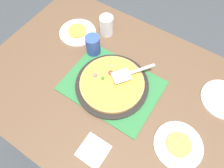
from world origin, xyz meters
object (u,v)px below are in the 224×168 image
plate_side (223,99)px  served_slice_left (77,31)px  plate_near_left (78,32)px  pizza_server (130,73)px  cup_near (107,26)px  served_slice_right (179,144)px  cup_far (93,45)px  plate_far_right (178,145)px  pizza_pan (112,85)px  pizza (112,83)px  napkin_stack (93,151)px

plate_side → served_slice_left: (0.89, 0.04, 0.01)m
plate_near_left → pizza_server: pizza_server is taller
cup_near → plate_near_left: bearing=33.5°
served_slice_right → cup_far: (0.62, -0.22, 0.04)m
plate_near_left → plate_far_right: bearing=160.0°
plate_near_left → served_slice_left: bearing=0.0°
plate_far_right → cup_near: 0.75m
plate_far_right → cup_near: bearing=-31.0°
served_slice_left → pizza_server: bearing=165.0°
cup_near → served_slice_right: bearing=149.0°
pizza_server → plate_far_right: bearing=154.2°
pizza_pan → plate_far_right: bearing=167.3°
pizza → cup_near: size_ratio=2.75×
plate_near_left → cup_near: 0.19m
served_slice_right → served_slice_left: bearing=-20.0°
pizza_pan → napkin_stack: (-0.11, 0.32, -0.01)m
plate_side → napkin_stack: napkin_stack is taller
pizza_pan → plate_near_left: (0.38, -0.20, -0.01)m
served_slice_right → napkin_stack: 0.38m
pizza → plate_far_right: 0.43m
served_slice_right → cup_far: cup_far is taller
pizza_server → napkin_stack: 0.41m
pizza_pan → cup_far: size_ratio=3.17×
served_slice_right → napkin_stack: size_ratio=0.92×
plate_side → napkin_stack: 0.69m
pizza_pan → served_slice_right: 0.43m
pizza_pan → served_slice_left: served_slice_left is taller
cup_near → plate_far_right: bearing=149.0°
plate_near_left → cup_far: 0.19m
plate_near_left → cup_near: (-0.15, -0.10, 0.06)m
plate_far_right → plate_near_left: bearing=-20.0°
plate_side → served_slice_right: bearing=74.1°
served_slice_right → pizza_pan: bearing=-12.7°
pizza → served_slice_left: (0.38, -0.19, -0.02)m
plate_far_right → cup_far: bearing=-19.7°
pizza → plate_near_left: (0.38, -0.19, -0.03)m
served_slice_left → cup_near: 0.18m
pizza → served_slice_left: bearing=-27.2°
plate_far_right → cup_far: cup_far is taller
cup_near → napkin_stack: bearing=119.1°
pizza_pan → served_slice_left: 0.43m
plate_near_left → cup_far: bearing=158.6°
cup_near → napkin_stack: size_ratio=1.00×
plate_far_right → pizza_server: 0.40m
pizza → plate_side: 0.56m
served_slice_right → cup_near: 0.75m
plate_near_left → plate_side: 0.89m
pizza_pan → plate_near_left: 0.43m
pizza_pan → served_slice_right: (-0.41, 0.09, 0.01)m
plate_near_left → plate_far_right: size_ratio=1.00×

